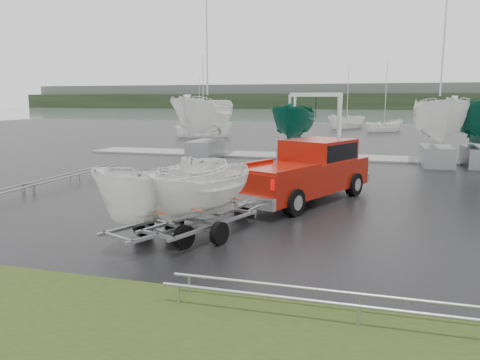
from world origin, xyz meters
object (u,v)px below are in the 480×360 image
trailer_hitched (166,141)px  trailer_parked (200,150)px  pickup_truck (307,169)px  boat_hoist (316,116)px

trailer_hitched → trailer_parked: (0.72, 0.50, -0.26)m
trailer_hitched → trailer_parked: 0.91m
pickup_truck → trailer_hitched: bearing=-90.0°
pickup_truck → boat_hoist: 13.13m
pickup_truck → trailer_parked: 6.23m
pickup_truck → trailer_parked: size_ratio=1.58×
pickup_truck → boat_hoist: size_ratio=1.68×
trailer_parked → pickup_truck: bearing=90.9°
trailer_parked → boat_hoist: (0.75, 18.72, 0.28)m
trailer_hitched → boat_hoist: trailer_hitched is taller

